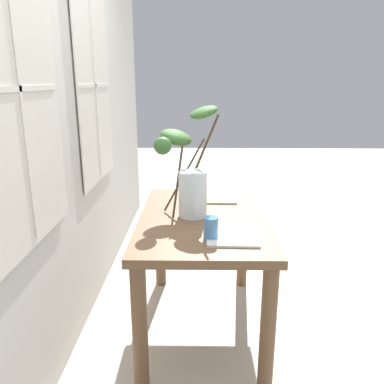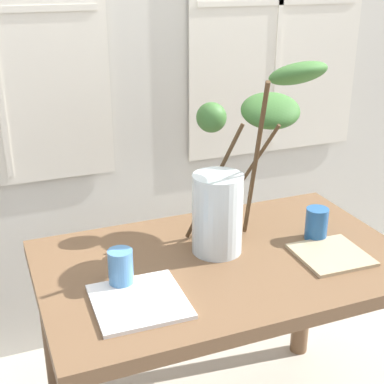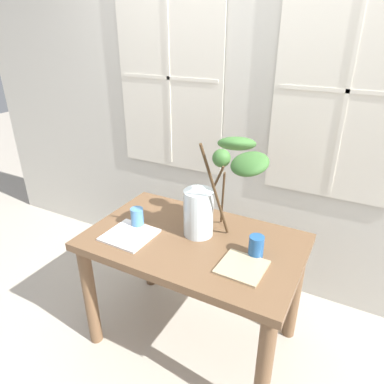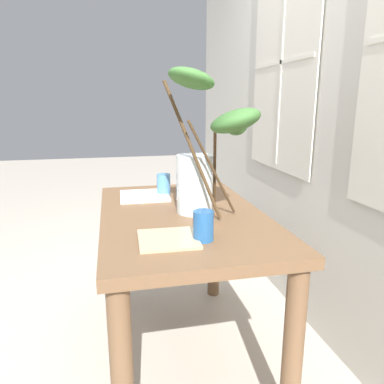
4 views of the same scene
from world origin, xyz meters
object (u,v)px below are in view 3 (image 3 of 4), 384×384
(plate_square_left, at_px, (130,235))
(plate_square_right, at_px, (242,267))
(dining_table, at_px, (193,258))
(vase_with_branches, at_px, (214,193))
(drinking_glass_blue_left, at_px, (137,217))
(drinking_glass_blue_right, at_px, (256,246))

(plate_square_left, relative_size, plate_square_right, 1.17)
(dining_table, distance_m, vase_with_branches, 0.42)
(drinking_glass_blue_left, relative_size, drinking_glass_blue_right, 1.03)
(plate_square_right, bearing_deg, dining_table, 160.47)
(drinking_glass_blue_left, bearing_deg, dining_table, 5.74)
(vase_with_branches, distance_m, drinking_glass_blue_left, 0.50)
(dining_table, bearing_deg, plate_square_left, -156.48)
(dining_table, relative_size, plate_square_left, 4.63)
(drinking_glass_blue_left, xyz_separation_m, drinking_glass_blue_right, (0.72, 0.05, -0.00))
(drinking_glass_blue_left, bearing_deg, drinking_glass_blue_right, 3.79)
(plate_square_left, bearing_deg, vase_with_branches, 29.10)
(plate_square_left, distance_m, plate_square_right, 0.67)
(dining_table, bearing_deg, drinking_glass_blue_right, 1.86)
(dining_table, height_order, plate_square_left, plate_square_left)
(drinking_glass_blue_right, xyz_separation_m, plate_square_left, (-0.69, -0.16, -0.05))
(plate_square_left, xyz_separation_m, plate_square_right, (0.67, 0.03, -0.00))
(vase_with_branches, height_order, plate_square_right, vase_with_branches)
(drinking_glass_blue_right, xyz_separation_m, plate_square_right, (-0.02, -0.13, -0.05))
(vase_with_branches, xyz_separation_m, plate_square_left, (-0.42, -0.23, -0.26))
(vase_with_branches, distance_m, drinking_glass_blue_right, 0.35)
(dining_table, xyz_separation_m, plate_square_right, (0.34, -0.12, 0.14))
(drinking_glass_blue_left, distance_m, plate_square_right, 0.70)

